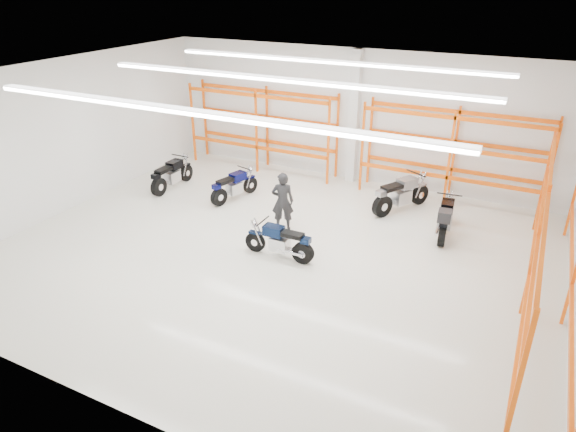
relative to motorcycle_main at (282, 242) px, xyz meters
The scene contains 12 objects.
ground 0.60m from the motorcycle_main, 150.23° to the left, with size 14.00×14.00×0.00m, color silver.
room_shell 2.87m from the motorcycle_main, 147.18° to the left, with size 14.02×12.02×4.51m.
motorcycle_main is the anchor object (origin of this frame).
motorcycle_back_a 6.03m from the motorcycle_main, 155.85° to the left, with size 0.69×2.09×1.03m.
motorcycle_back_b 4.09m from the motorcycle_main, 140.05° to the left, with size 0.81×1.93×0.96m.
motorcycle_back_c 4.60m from the motorcycle_main, 65.70° to the left, with size 1.25×2.08×1.13m.
motorcycle_back_d 4.65m from the motorcycle_main, 41.42° to the left, with size 0.69×2.18×1.12m.
standing_man 1.72m from the motorcycle_main, 116.41° to the left, with size 0.63×0.41×1.72m, color black.
structural_column 6.29m from the motorcycle_main, 93.29° to the left, with size 0.32×0.32×4.50m, color white.
pallet_racking_back_left 6.93m from the motorcycle_main, 123.42° to the left, with size 5.67×0.87×3.00m.
pallet_racking_back_right 6.58m from the motorcycle_main, 61.73° to the left, with size 5.67×0.87×3.00m.
pallet_racking_side 6.29m from the motorcycle_main, ahead, with size 0.87×9.07×3.00m.
Camera 1 is at (5.68, -10.44, 6.69)m, focal length 32.00 mm.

